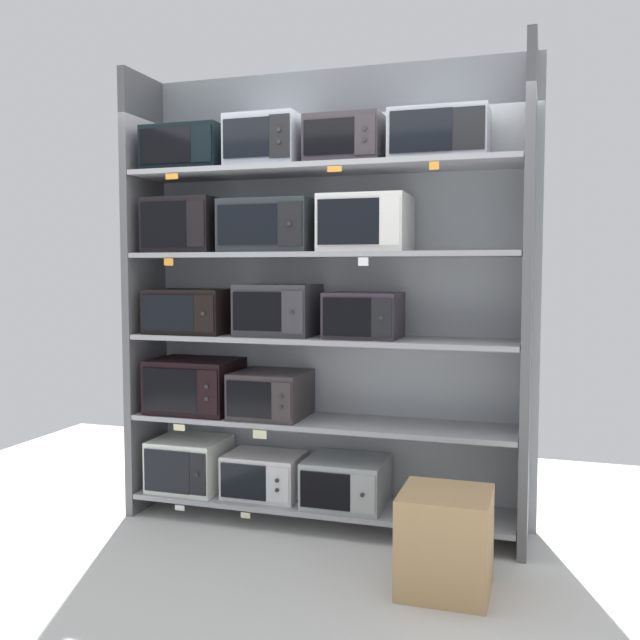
% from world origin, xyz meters
% --- Properties ---
extents(ground, '(6.32, 6.00, 0.02)m').
position_xyz_m(ground, '(0.00, -1.00, -0.01)').
color(ground, silver).
extents(back_panel, '(2.52, 0.04, 2.78)m').
position_xyz_m(back_panel, '(0.00, 0.25, 1.39)').
color(back_panel, '#9EA3A8').
rests_on(back_panel, ground).
extents(upright_left, '(0.05, 0.45, 2.78)m').
position_xyz_m(upright_left, '(-1.19, 0.00, 1.39)').
color(upright_left, '#5B5B5E').
rests_on(upright_left, ground).
extents(upright_right, '(0.05, 0.45, 2.78)m').
position_xyz_m(upright_right, '(1.19, 0.00, 1.39)').
color(upright_right, '#5B5B5E').
rests_on(upright_right, ground).
extents(shelf_0, '(2.32, 0.45, 0.03)m').
position_xyz_m(shelf_0, '(0.00, 0.00, 0.13)').
color(shelf_0, '#99999E').
rests_on(shelf_0, ground).
extents(microwave_0, '(0.45, 0.43, 0.32)m').
position_xyz_m(microwave_0, '(-0.88, -0.00, 0.31)').
color(microwave_0, silver).
rests_on(microwave_0, shelf_0).
extents(microwave_1, '(0.47, 0.35, 0.27)m').
position_xyz_m(microwave_1, '(-0.36, -0.00, 0.28)').
color(microwave_1, silver).
rests_on(microwave_1, shelf_0).
extents(microwave_2, '(0.47, 0.43, 0.28)m').
position_xyz_m(microwave_2, '(0.17, -0.00, 0.28)').
color(microwave_2, '#9BA2A1').
rests_on(microwave_2, shelf_0).
extents(price_tag_0, '(0.06, 0.00, 0.03)m').
position_xyz_m(price_tag_0, '(-0.83, -0.23, 0.09)').
color(price_tag_0, white).
extents(price_tag_1, '(0.06, 0.00, 0.03)m').
position_xyz_m(price_tag_1, '(-0.39, -0.23, 0.09)').
color(price_tag_1, beige).
extents(shelf_1, '(2.32, 0.45, 0.03)m').
position_xyz_m(shelf_1, '(0.00, 0.00, 0.63)').
color(shelf_1, '#99999E').
extents(microwave_3, '(0.53, 0.44, 0.34)m').
position_xyz_m(microwave_3, '(-0.83, -0.00, 0.82)').
color(microwave_3, black).
rests_on(microwave_3, shelf_1).
extents(microwave_4, '(0.43, 0.44, 0.28)m').
position_xyz_m(microwave_4, '(-0.32, -0.00, 0.79)').
color(microwave_4, '#322B2C').
rests_on(microwave_4, shelf_1).
extents(price_tag_2, '(0.08, 0.00, 0.04)m').
position_xyz_m(price_tag_2, '(-0.82, -0.23, 0.59)').
color(price_tag_2, beige).
extents(price_tag_3, '(0.08, 0.00, 0.05)m').
position_xyz_m(price_tag_3, '(-0.30, -0.23, 0.59)').
color(price_tag_3, beige).
extents(shelf_2, '(2.32, 0.45, 0.03)m').
position_xyz_m(shelf_2, '(0.00, 0.00, 1.14)').
color(shelf_2, '#99999E').
extents(microwave_5, '(0.51, 0.42, 0.28)m').
position_xyz_m(microwave_5, '(-0.84, -0.00, 1.29)').
color(microwave_5, black).
rests_on(microwave_5, shelf_2).
extents(microwave_6, '(0.46, 0.38, 0.31)m').
position_xyz_m(microwave_6, '(-0.27, -0.00, 1.31)').
color(microwave_6, '#333136').
rests_on(microwave_6, shelf_2).
extents(microwave_7, '(0.42, 0.36, 0.27)m').
position_xyz_m(microwave_7, '(0.27, -0.00, 1.28)').
color(microwave_7, '#312933').
rests_on(microwave_7, shelf_2).
extents(shelf_3, '(2.32, 0.45, 0.03)m').
position_xyz_m(shelf_3, '(0.00, 0.00, 1.64)').
color(shelf_3, '#99999E').
extents(microwave_8, '(0.45, 0.41, 0.34)m').
position_xyz_m(microwave_8, '(-0.87, -0.00, 1.82)').
color(microwave_8, black).
rests_on(microwave_8, shelf_3).
extents(microwave_9, '(0.55, 0.43, 0.31)m').
position_xyz_m(microwave_9, '(-0.31, -0.00, 1.81)').
color(microwave_9, '#282C30').
rests_on(microwave_9, shelf_3).
extents(microwave_10, '(0.50, 0.41, 0.33)m').
position_xyz_m(microwave_10, '(0.28, -0.00, 1.82)').
color(microwave_10, silver).
rests_on(microwave_10, shelf_3).
extents(price_tag_4, '(0.06, 0.00, 0.04)m').
position_xyz_m(price_tag_4, '(-0.88, -0.23, 1.60)').
color(price_tag_4, orange).
extents(price_tag_5, '(0.06, 0.00, 0.05)m').
position_xyz_m(price_tag_5, '(0.32, -0.23, 1.60)').
color(price_tag_5, white).
extents(shelf_4, '(2.32, 0.45, 0.03)m').
position_xyz_m(shelf_4, '(0.00, 0.00, 2.14)').
color(shelf_4, '#99999E').
extents(microwave_11, '(0.50, 0.40, 0.27)m').
position_xyz_m(microwave_11, '(-0.85, -0.00, 2.29)').
color(microwave_11, black).
rests_on(microwave_11, shelf_4).
extents(microwave_12, '(0.43, 0.41, 0.30)m').
position_xyz_m(microwave_12, '(-0.33, -0.00, 2.31)').
color(microwave_12, '#9AA2AE').
rests_on(microwave_12, shelf_4).
extents(microwave_13, '(0.44, 0.35, 0.28)m').
position_xyz_m(microwave_13, '(0.16, -0.00, 2.29)').
color(microwave_13, '#312C30').
rests_on(microwave_13, shelf_4).
extents(microwave_14, '(0.54, 0.34, 0.28)m').
position_xyz_m(microwave_14, '(0.70, -0.00, 2.30)').
color(microwave_14, '#9B9EAB').
rests_on(microwave_14, shelf_4).
extents(price_tag_6, '(0.08, 0.00, 0.03)m').
position_xyz_m(price_tag_6, '(-0.85, -0.23, 2.10)').
color(price_tag_6, orange).
extents(price_tag_7, '(0.08, 0.00, 0.03)m').
position_xyz_m(price_tag_7, '(0.16, -0.23, 2.10)').
color(price_tag_7, orange).
extents(price_tag_8, '(0.05, 0.00, 0.04)m').
position_xyz_m(price_tag_8, '(0.71, -0.23, 2.10)').
color(price_tag_8, orange).
extents(shipping_carton, '(0.43, 0.43, 0.48)m').
position_xyz_m(shipping_carton, '(0.84, -0.66, 0.24)').
color(shipping_carton, tan).
rests_on(shipping_carton, ground).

